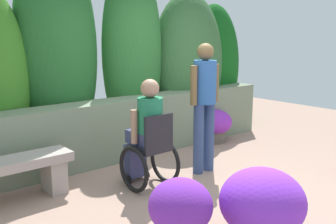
{
  "coord_description": "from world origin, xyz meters",
  "views": [
    {
      "loc": [
        -3.22,
        -3.24,
        1.85
      ],
      "look_at": [
        -0.02,
        0.55,
        0.85
      ],
      "focal_mm": 41.99,
      "sensor_mm": 36.0,
      "label": 1
    }
  ],
  "objects_px": {
    "flower_pot_purple_near": "(215,124)",
    "flower_pot_red_accent": "(262,205)",
    "person_in_wheelchair": "(148,137)",
    "flower_pot_terracotta_by_wall": "(180,214)",
    "person_standing_companion": "(205,99)"
  },
  "relations": [
    {
      "from": "person_in_wheelchair",
      "to": "person_standing_companion",
      "type": "height_order",
      "value": "person_standing_companion"
    },
    {
      "from": "flower_pot_purple_near",
      "to": "flower_pot_red_accent",
      "type": "xyz_separation_m",
      "value": [
        -2.08,
        -2.53,
        0.03
      ]
    },
    {
      "from": "person_in_wheelchair",
      "to": "flower_pot_purple_near",
      "type": "xyz_separation_m",
      "value": [
        2.1,
        0.86,
        -0.32
      ]
    },
    {
      "from": "flower_pot_terracotta_by_wall",
      "to": "person_in_wheelchair",
      "type": "bearing_deg",
      "value": 63.38
    },
    {
      "from": "person_standing_companion",
      "to": "flower_pot_red_accent",
      "type": "height_order",
      "value": "person_standing_companion"
    },
    {
      "from": "flower_pot_terracotta_by_wall",
      "to": "flower_pot_red_accent",
      "type": "bearing_deg",
      "value": -25.67
    },
    {
      "from": "person_in_wheelchair",
      "to": "flower_pot_purple_near",
      "type": "height_order",
      "value": "person_in_wheelchair"
    },
    {
      "from": "flower_pot_purple_near",
      "to": "flower_pot_red_accent",
      "type": "bearing_deg",
      "value": -129.41
    },
    {
      "from": "flower_pot_terracotta_by_wall",
      "to": "flower_pot_red_accent",
      "type": "xyz_separation_m",
      "value": [
        0.69,
        -0.33,
        -0.01
      ]
    },
    {
      "from": "flower_pot_purple_near",
      "to": "flower_pot_terracotta_by_wall",
      "type": "bearing_deg",
      "value": -141.54
    },
    {
      "from": "flower_pot_red_accent",
      "to": "person_in_wheelchair",
      "type": "bearing_deg",
      "value": 90.61
    },
    {
      "from": "flower_pot_red_accent",
      "to": "flower_pot_terracotta_by_wall",
      "type": "bearing_deg",
      "value": 154.33
    },
    {
      "from": "flower_pot_purple_near",
      "to": "flower_pot_red_accent",
      "type": "height_order",
      "value": "flower_pot_red_accent"
    },
    {
      "from": "flower_pot_terracotta_by_wall",
      "to": "flower_pot_red_accent",
      "type": "distance_m",
      "value": 0.77
    },
    {
      "from": "person_in_wheelchair",
      "to": "flower_pot_terracotta_by_wall",
      "type": "xyz_separation_m",
      "value": [
        -0.67,
        -1.34,
        -0.28
      ]
    }
  ]
}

